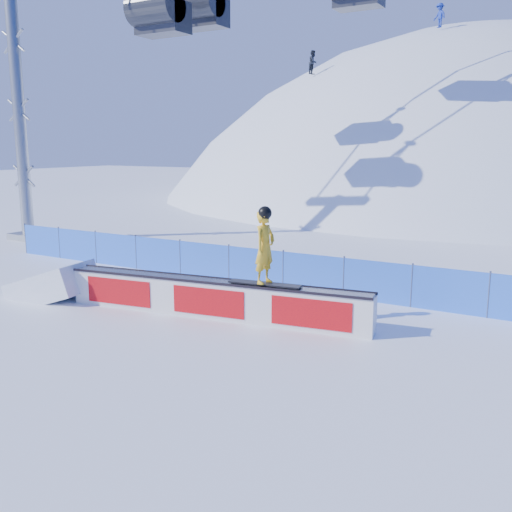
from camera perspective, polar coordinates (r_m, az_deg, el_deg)
The scene contains 7 objects.
ground at distance 14.77m, azimuth -8.89°, elevation -6.59°, with size 160.00×160.00×0.00m, color white.
snow_hill at distance 58.16m, azimuth 19.22°, elevation -12.25°, with size 64.00×64.00×64.00m.
safety_fence at distance 18.21m, azimuth -0.06°, elevation -1.11°, with size 22.05×0.05×1.30m.
rail_box at distance 14.97m, azimuth -4.34°, elevation -4.25°, with size 8.45×1.77×1.01m.
snow_ramp at distance 18.00m, azimuth -19.62°, elevation -3.88°, with size 2.30×1.53×0.86m, color white, non-canonical shape.
snowboarder at distance 14.07m, azimuth 0.89°, elevation 0.97°, with size 1.91×0.71×1.96m.
distant_skiers at distance 41.58m, azimuth 20.75°, elevation 19.45°, with size 21.99×6.67×6.92m.
Camera 1 is at (8.91, -10.91, 4.46)m, focal length 40.00 mm.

